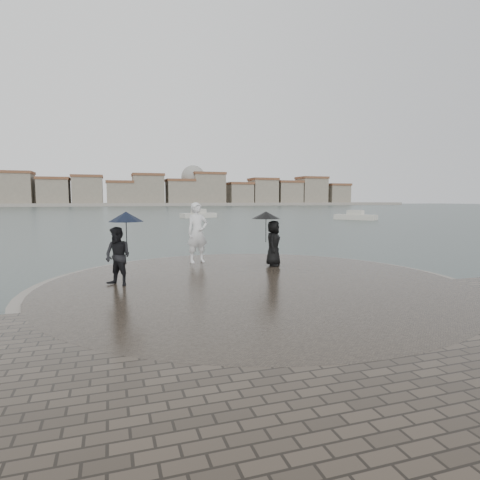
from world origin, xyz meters
name	(u,v)px	position (x,y,z in m)	size (l,w,h in m)	color
ground	(311,331)	(0.00, 0.00, 0.00)	(400.00, 400.00, 0.00)	#2B3835
kerb_ring	(254,288)	(0.00, 3.50, 0.16)	(12.50, 12.50, 0.32)	gray
quay_tip	(254,288)	(0.00, 3.50, 0.18)	(11.90, 11.90, 0.36)	#2D261E
statue	(197,233)	(-0.81, 7.50, 1.49)	(0.82, 0.54, 2.26)	white
visitor_left	(120,246)	(-3.68, 4.21, 1.45)	(1.24, 1.09, 2.04)	black
visitor_right	(271,235)	(1.53, 5.92, 1.46)	(1.19, 1.08, 1.95)	black
far_skyline	(103,192)	(-6.29, 160.71, 5.61)	(260.00, 20.00, 37.00)	gray
boats	(199,218)	(6.51, 41.37, 0.38)	(46.63, 21.24, 1.50)	beige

